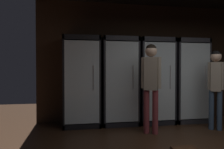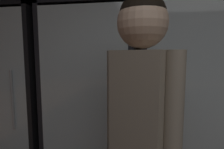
{
  "view_description": "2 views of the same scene",
  "coord_description": "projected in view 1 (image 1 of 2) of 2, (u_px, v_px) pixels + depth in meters",
  "views": [
    {
      "loc": [
        -2.18,
        -2.15,
        1.22
      ],
      "look_at": [
        -1.38,
        2.36,
        1.12
      ],
      "focal_mm": 35.1,
      "sensor_mm": 36.0,
      "label": 1
    },
    {
      "loc": [
        -0.73,
        1.0,
        1.44
      ],
      "look_at": [
        -0.97,
        2.51,
        1.26
      ],
      "focal_mm": 28.5,
      "sensor_mm": 36.0,
      "label": 2
    }
  ],
  "objects": [
    {
      "name": "cooler_right",
      "position": [
        187.0,
        81.0,
        5.24
      ],
      "size": [
        0.78,
        0.7,
        1.93
      ],
      "color": "#2B2B30",
      "rests_on": "ground"
    },
    {
      "name": "cooler_center",
      "position": [
        154.0,
        81.0,
        5.09
      ],
      "size": [
        0.78,
        0.7,
        1.93
      ],
      "color": "black",
      "rests_on": "ground"
    },
    {
      "name": "cooler_left",
      "position": [
        119.0,
        82.0,
        4.95
      ],
      "size": [
        0.78,
        0.7,
        1.93
      ],
      "color": "black",
      "rests_on": "ground"
    },
    {
      "name": "shopper_near",
      "position": [
        151.0,
        78.0,
        4.15
      ],
      "size": [
        0.34,
        0.26,
        1.7
      ],
      "color": "brown",
      "rests_on": "ground"
    },
    {
      "name": "cooler_far_left",
      "position": [
        81.0,
        82.0,
        4.8
      ],
      "size": [
        0.78,
        0.7,
        1.93
      ],
      "color": "black",
      "rests_on": "ground"
    },
    {
      "name": "shopper_far",
      "position": [
        216.0,
        80.0,
        4.41
      ],
      "size": [
        0.26,
        0.23,
        1.61
      ],
      "color": "#384C66",
      "rests_on": "ground"
    },
    {
      "name": "wall_back",
      "position": [
        161.0,
        62.0,
        5.48
      ],
      "size": [
        6.0,
        0.06,
        2.8
      ],
      "primitive_type": "cube",
      "color": "black",
      "rests_on": "ground"
    }
  ]
}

